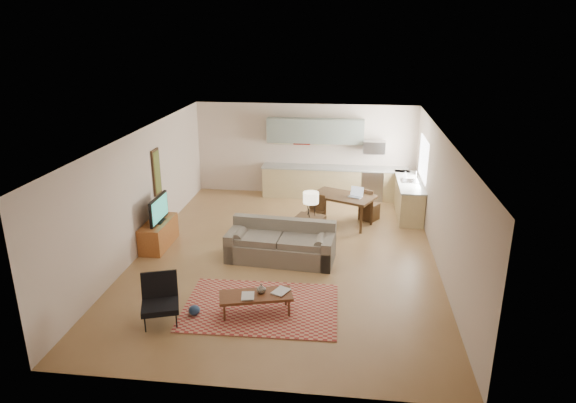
# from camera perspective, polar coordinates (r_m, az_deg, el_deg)

# --- Properties ---
(room) EXTENTS (9.00, 9.00, 9.00)m
(room) POSITION_cam_1_polar(r_m,az_deg,el_deg) (11.00, -0.19, 0.48)
(room) COLOR olive
(room) RESTS_ON ground
(kitchen_counter_back) EXTENTS (4.26, 0.64, 0.92)m
(kitchen_counter_back) POSITION_cam_1_polar(r_m,az_deg,el_deg) (15.18, 5.17, 2.14)
(kitchen_counter_back) COLOR tan
(kitchen_counter_back) RESTS_ON ground
(kitchen_counter_right) EXTENTS (0.64, 2.26, 0.92)m
(kitchen_counter_right) POSITION_cam_1_polar(r_m,az_deg,el_deg) (14.14, 13.23, 0.42)
(kitchen_counter_right) COLOR tan
(kitchen_counter_right) RESTS_ON ground
(kitchen_range) EXTENTS (0.62, 0.62, 0.90)m
(kitchen_range) POSITION_cam_1_polar(r_m,az_deg,el_deg) (15.19, 9.32, 1.93)
(kitchen_range) COLOR #A5A8AD
(kitchen_range) RESTS_ON ground
(kitchen_microwave) EXTENTS (0.62, 0.40, 0.35)m
(kitchen_microwave) POSITION_cam_1_polar(r_m,az_deg,el_deg) (14.93, 9.54, 5.99)
(kitchen_microwave) COLOR #A5A8AD
(kitchen_microwave) RESTS_ON room
(upper_cabinets) EXTENTS (2.80, 0.34, 0.70)m
(upper_cabinets) POSITION_cam_1_polar(r_m,az_deg,el_deg) (14.99, 3.04, 7.85)
(upper_cabinets) COLOR gray
(upper_cabinets) RESTS_ON room
(window_right) EXTENTS (0.02, 1.40, 1.05)m
(window_right) POSITION_cam_1_polar(r_m,az_deg,el_deg) (13.88, 14.80, 4.64)
(window_right) COLOR white
(window_right) RESTS_ON room
(wall_art_left) EXTENTS (0.06, 0.42, 1.10)m
(wall_art_left) POSITION_cam_1_polar(r_m,az_deg,el_deg) (12.56, -14.38, 3.19)
(wall_art_left) COLOR olive
(wall_art_left) RESTS_ON room
(triptych) EXTENTS (1.70, 0.04, 0.50)m
(triptych) POSITION_cam_1_polar(r_m,az_deg,el_deg) (15.20, 1.55, 7.25)
(triptych) COLOR beige
(triptych) RESTS_ON room
(rug) EXTENTS (2.81, 1.98, 0.02)m
(rug) POSITION_cam_1_polar(r_m,az_deg,el_deg) (9.50, -3.04, -11.62)
(rug) COLOR maroon
(rug) RESTS_ON floor
(sofa) EXTENTS (2.48, 1.24, 0.83)m
(sofa) POSITION_cam_1_polar(r_m,az_deg,el_deg) (11.08, -0.83, -4.54)
(sofa) COLOR #6B6356
(sofa) RESTS_ON floor
(coffee_table) EXTENTS (1.37, 0.83, 0.39)m
(coffee_table) POSITION_cam_1_polar(r_m,az_deg,el_deg) (9.23, -3.57, -11.29)
(coffee_table) COLOR #502915
(coffee_table) RESTS_ON floor
(book_a) EXTENTS (0.31, 0.37, 0.03)m
(book_a) POSITION_cam_1_polar(r_m,az_deg,el_deg) (9.07, -5.20, -10.44)
(book_a) COLOR maroon
(book_a) RESTS_ON coffee_table
(book_b) EXTENTS (0.49, 0.51, 0.02)m
(book_b) POSITION_cam_1_polar(r_m,az_deg,el_deg) (9.25, -1.42, -9.76)
(book_b) COLOR navy
(book_b) RESTS_ON coffee_table
(vase) EXTENTS (0.18, 0.18, 0.17)m
(vase) POSITION_cam_1_polar(r_m,az_deg,el_deg) (9.15, -2.99, -9.61)
(vase) COLOR black
(vase) RESTS_ON coffee_table
(armchair) EXTENTS (0.91, 0.91, 0.82)m
(armchair) POSITION_cam_1_polar(r_m,az_deg,el_deg) (9.13, -14.05, -10.68)
(armchair) COLOR black
(armchair) RESTS_ON floor
(tv_credenza) EXTENTS (0.50, 1.31, 0.60)m
(tv_credenza) POSITION_cam_1_polar(r_m,az_deg,el_deg) (12.18, -14.18, -3.50)
(tv_credenza) COLOR brown
(tv_credenza) RESTS_ON floor
(tv) EXTENTS (0.10, 1.01, 0.60)m
(tv) POSITION_cam_1_polar(r_m,az_deg,el_deg) (11.95, -14.18, -0.84)
(tv) COLOR black
(tv) RESTS_ON tv_credenza
(console_table) EXTENTS (0.72, 0.57, 0.73)m
(console_table) POSITION_cam_1_polar(r_m,az_deg,el_deg) (11.82, 2.50, -3.27)
(console_table) COLOR #342112
(console_table) RESTS_ON floor
(table_lamp) EXTENTS (0.46, 0.46, 0.59)m
(table_lamp) POSITION_cam_1_polar(r_m,az_deg,el_deg) (11.59, 2.55, -0.26)
(table_lamp) COLOR beige
(table_lamp) RESTS_ON console_table
(dining_table) EXTENTS (1.76, 1.44, 0.78)m
(dining_table) POSITION_cam_1_polar(r_m,az_deg,el_deg) (13.15, 6.06, -0.91)
(dining_table) COLOR #342112
(dining_table) RESTS_ON floor
(dining_chair_near) EXTENTS (0.55, 0.56, 0.86)m
(dining_chair_near) POSITION_cam_1_polar(r_m,az_deg,el_deg) (12.77, 2.92, -1.23)
(dining_chair_near) COLOR #342112
(dining_chair_near) RESTS_ON floor
(dining_chair_far) EXTENTS (0.58, 0.59, 0.87)m
(dining_chair_far) POSITION_cam_1_polar(r_m,az_deg,el_deg) (13.54, 9.05, -0.25)
(dining_chair_far) COLOR #342112
(dining_chair_far) RESTS_ON floor
(laptop) EXTENTS (0.40, 0.36, 0.25)m
(laptop) POSITION_cam_1_polar(r_m,az_deg,el_deg) (12.89, 7.49, 1.02)
(laptop) COLOR #A5A8AD
(laptop) RESTS_ON dining_table
(soap_bottle) EXTENTS (0.11, 0.11, 0.19)m
(soap_bottle) POSITION_cam_1_polar(r_m,az_deg,el_deg) (14.23, 12.89, 2.91)
(soap_bottle) COLOR beige
(soap_bottle) RESTS_ON kitchen_counter_right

